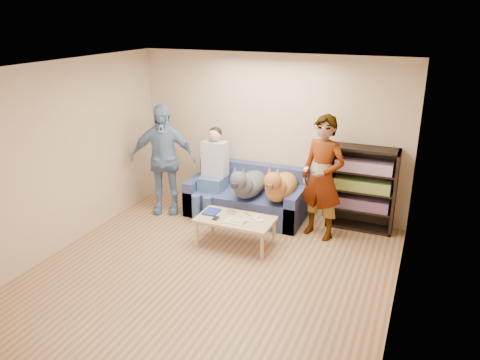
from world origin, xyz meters
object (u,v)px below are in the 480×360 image
at_px(dog_tan, 280,186).
at_px(dog_gray, 248,184).
at_px(sofa, 247,199).
at_px(camera_silver, 231,212).
at_px(bookshelf, 362,187).
at_px(notebook_blue, 212,212).
at_px(person_standing_left, 163,159).
at_px(person_standing_right, 322,178).
at_px(coffee_table, 235,221).
at_px(person_seated, 213,169).

bearing_deg(dog_tan, dog_gray, -171.47).
distance_m(sofa, dog_gray, 0.45).
relative_size(camera_silver, bookshelf, 0.08).
distance_m(notebook_blue, dog_gray, 0.84).
xyz_separation_m(person_standing_left, bookshelf, (3.13, 0.61, -0.23)).
bearing_deg(sofa, person_standing_left, -164.33).
distance_m(person_standing_right, person_standing_left, 2.63).
bearing_deg(dog_gray, coffee_table, -81.05).
distance_m(notebook_blue, dog_tan, 1.16).
bearing_deg(person_standing_right, person_standing_left, -160.08).
bearing_deg(dog_tan, notebook_blue, -132.71).
bearing_deg(notebook_blue, person_standing_right, 26.20).
distance_m(camera_silver, person_seated, 1.10).
bearing_deg(bookshelf, person_standing_left, -169.02).
distance_m(person_standing_right, camera_silver, 1.42).
bearing_deg(camera_silver, person_standing_left, 159.16).
height_order(person_standing_left, camera_silver, person_standing_left).
distance_m(camera_silver, coffee_table, 0.18).
relative_size(sofa, dog_gray, 1.51).
xyz_separation_m(camera_silver, dog_tan, (0.49, 0.77, 0.21)).
bearing_deg(bookshelf, sofa, -172.60).
relative_size(person_standing_left, dog_tan, 1.55).
distance_m(person_standing_left, bookshelf, 3.20).
distance_m(person_standing_left, coffee_table, 1.80).
distance_m(sofa, dog_tan, 0.74).
distance_m(person_standing_left, notebook_blue, 1.42).
distance_m(person_standing_left, dog_gray, 1.48).
height_order(person_standing_right, sofa, person_standing_right).
height_order(dog_tan, coffee_table, dog_tan).
height_order(person_standing_right, coffee_table, person_standing_right).
bearing_deg(person_seated, person_standing_left, -162.36).
height_order(person_standing_right, person_standing_left, person_standing_right).
height_order(person_standing_left, notebook_blue, person_standing_left).
distance_m(camera_silver, dog_gray, 0.72).
relative_size(person_standing_left, dog_gray, 1.45).
bearing_deg(person_seated, coffee_table, -49.17).
xyz_separation_m(person_standing_right, sofa, (-1.29, 0.29, -0.64)).
xyz_separation_m(person_standing_left, person_seated, (0.78, 0.25, -0.14)).
height_order(sofa, person_seated, person_seated).
bearing_deg(person_standing_left, person_standing_right, -20.09).
relative_size(sofa, coffee_table, 1.73).
distance_m(sofa, bookshelf, 1.86).
relative_size(person_standing_left, bookshelf, 1.41).
height_order(person_standing_left, bookshelf, person_standing_left).
xyz_separation_m(person_seated, bookshelf, (2.36, 0.36, -0.09)).
bearing_deg(person_standing_right, coffee_table, -126.00).
bearing_deg(person_standing_right, dog_gray, -164.39).
relative_size(person_seated, dog_gray, 1.17).
xyz_separation_m(person_standing_left, sofa, (1.33, 0.37, -0.63)).
relative_size(person_standing_right, camera_silver, 16.76).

